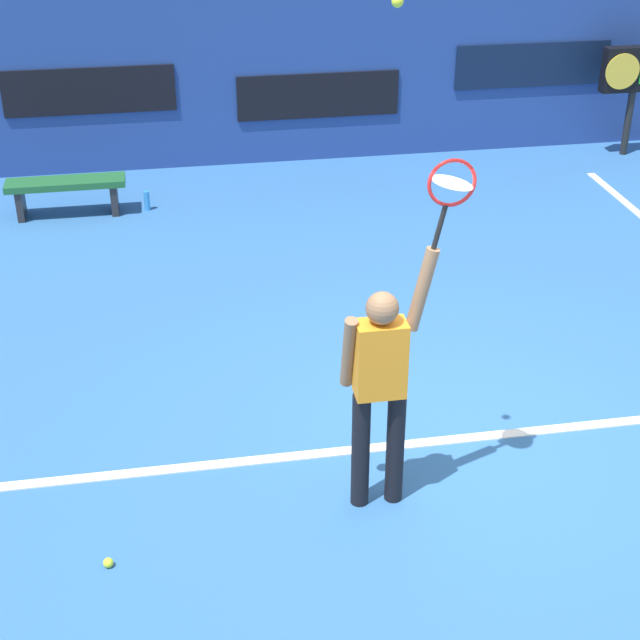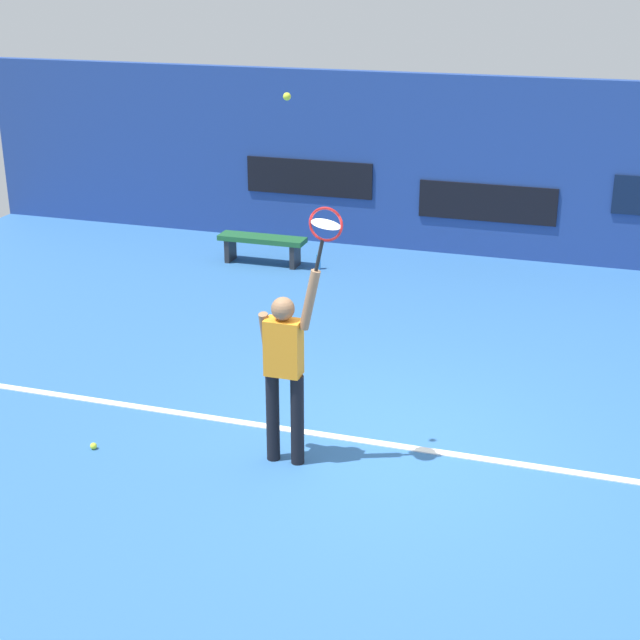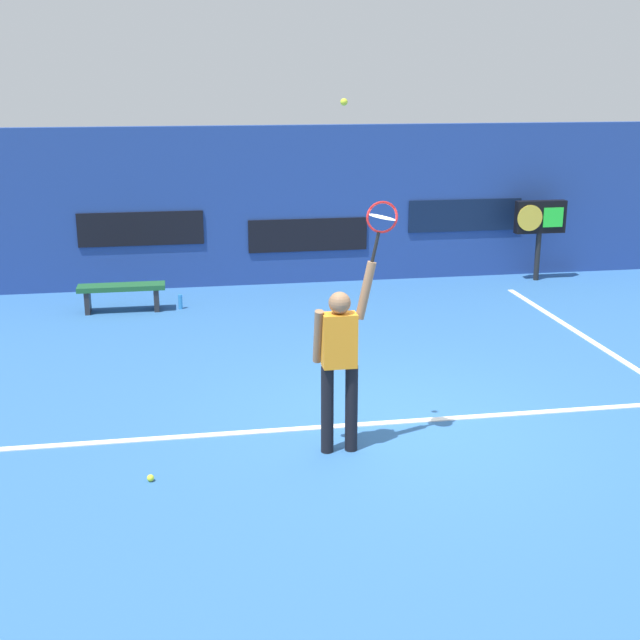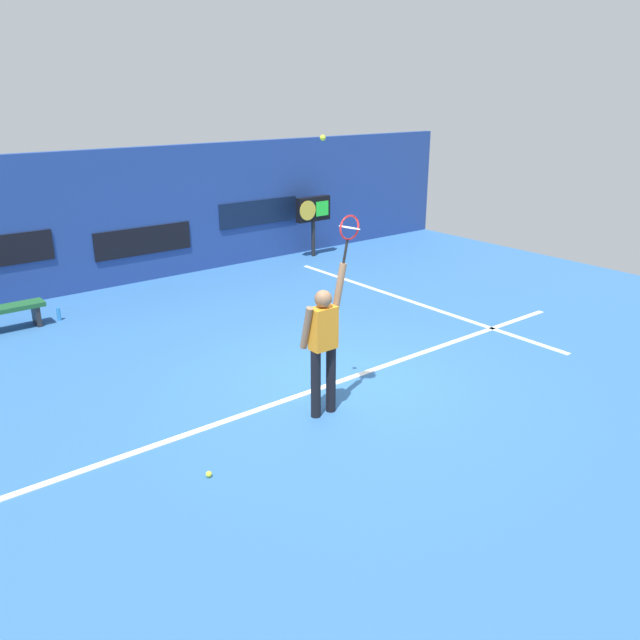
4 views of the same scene
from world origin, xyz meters
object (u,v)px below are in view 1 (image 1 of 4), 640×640
at_px(tennis_player, 380,382).
at_px(tennis_ball, 398,1).
at_px(scoreboard_clock, 636,73).
at_px(water_bottle, 147,201).
at_px(spare_ball, 108,563).
at_px(court_bench, 66,189).
at_px(tennis_racket, 451,188).

distance_m(tennis_player, tennis_ball, 2.48).
distance_m(scoreboard_clock, water_bottle, 6.79).
bearing_deg(water_bottle, spare_ball, -93.31).
bearing_deg(water_bottle, scoreboard_clock, 7.99).
bearing_deg(tennis_player, scoreboard_clock, 52.99).
distance_m(tennis_player, scoreboard_clock, 8.49).
height_order(tennis_player, court_bench, tennis_player).
bearing_deg(tennis_ball, water_bottle, 105.29).
xyz_separation_m(tennis_ball, water_bottle, (-1.58, 5.78, -3.37)).
bearing_deg(tennis_player, water_bottle, 104.80).
relative_size(scoreboard_clock, water_bottle, 6.26).
distance_m(tennis_player, court_bench, 6.38).
bearing_deg(court_bench, water_bottle, 0.00).
bearing_deg(scoreboard_clock, tennis_ball, -127.06).
distance_m(tennis_ball, spare_ball, 3.98).
height_order(tennis_ball, spare_ball, tennis_ball).
xyz_separation_m(tennis_ball, court_bench, (-2.52, 5.78, -3.15)).
relative_size(tennis_player, tennis_racket, 3.18).
relative_size(court_bench, spare_ball, 20.59).
height_order(tennis_racket, scoreboard_clock, tennis_racket).
xyz_separation_m(tennis_ball, scoreboard_clock, (5.07, 6.71, -2.34)).
xyz_separation_m(tennis_player, scoreboard_clock, (5.11, 6.78, 0.13)).
distance_m(tennis_ball, water_bottle, 6.87).
distance_m(tennis_player, tennis_racket, 1.43).
bearing_deg(tennis_player, court_bench, 112.99).
bearing_deg(spare_ball, tennis_racket, 9.07).
bearing_deg(tennis_racket, water_bottle, 108.38).
bearing_deg(spare_ball, tennis_ball, 12.58).
distance_m(tennis_player, spare_ball, 2.17).
bearing_deg(water_bottle, tennis_ball, -74.71).
height_order(tennis_player, tennis_racket, tennis_racket).
xyz_separation_m(scoreboard_clock, water_bottle, (-6.65, -0.93, -1.02)).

